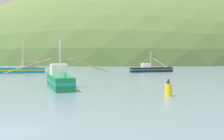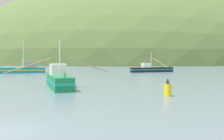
{
  "view_description": "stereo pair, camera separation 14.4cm",
  "coord_description": "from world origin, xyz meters",
  "px_view_note": "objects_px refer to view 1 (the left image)",
  "views": [
    {
      "loc": [
        3.99,
        -12.91,
        3.55
      ],
      "look_at": [
        8.22,
        28.81,
        1.4
      ],
      "focal_mm": 43.21,
      "sensor_mm": 36.0,
      "label": 1
    },
    {
      "loc": [
        4.13,
        -12.93,
        3.55
      ],
      "look_at": [
        8.22,
        28.81,
        1.4
      ],
      "focal_mm": 43.21,
      "sensor_mm": 36.0,
      "label": 2
    }
  ],
  "objects_px": {
    "fishing_boat_teal": "(24,69)",
    "channel_buoy": "(168,89)",
    "fishing_boat_green": "(59,80)",
    "fishing_boat_black": "(151,69)"
  },
  "relations": [
    {
      "from": "fishing_boat_teal",
      "to": "channel_buoy",
      "type": "xyz_separation_m",
      "value": [
        20.18,
        -35.02,
        -0.11
      ]
    },
    {
      "from": "fishing_boat_green",
      "to": "fishing_boat_black",
      "type": "height_order",
      "value": "fishing_boat_green"
    },
    {
      "from": "fishing_boat_green",
      "to": "fishing_boat_teal",
      "type": "relative_size",
      "value": 0.76
    },
    {
      "from": "fishing_boat_teal",
      "to": "channel_buoy",
      "type": "distance_m",
      "value": 40.42
    },
    {
      "from": "fishing_boat_green",
      "to": "fishing_boat_teal",
      "type": "height_order",
      "value": "fishing_boat_teal"
    },
    {
      "from": "fishing_boat_black",
      "to": "fishing_boat_teal",
      "type": "bearing_deg",
      "value": 169.87
    },
    {
      "from": "fishing_boat_black",
      "to": "channel_buoy",
      "type": "distance_m",
      "value": 36.49
    },
    {
      "from": "fishing_boat_green",
      "to": "fishing_boat_black",
      "type": "bearing_deg",
      "value": 134.96
    },
    {
      "from": "channel_buoy",
      "to": "fishing_boat_teal",
      "type": "bearing_deg",
      "value": 119.95
    },
    {
      "from": "fishing_boat_black",
      "to": "channel_buoy",
      "type": "relative_size",
      "value": 8.47
    }
  ]
}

